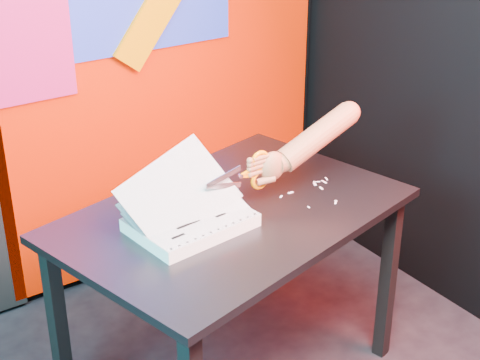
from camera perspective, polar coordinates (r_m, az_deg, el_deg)
room at (r=1.67m, az=-1.51°, el=4.82°), size 3.01×3.01×2.71m
backdrop at (r=3.08m, az=-15.48°, el=6.15°), size 2.88×0.05×2.08m
work_table at (r=2.58m, az=-0.62°, el=-4.19°), size 1.33×1.04×0.75m
printout_stack at (r=2.42m, az=-3.88°, el=-3.18°), size 0.44×0.32×0.29m
scissors at (r=2.51m, az=1.23°, el=0.67°), size 0.26×0.02×0.15m
hand_forearm at (r=2.63m, az=5.44°, el=3.02°), size 0.49×0.10×0.22m
paper_clippings at (r=2.69m, az=5.82°, el=-0.72°), size 0.25×0.19×0.00m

